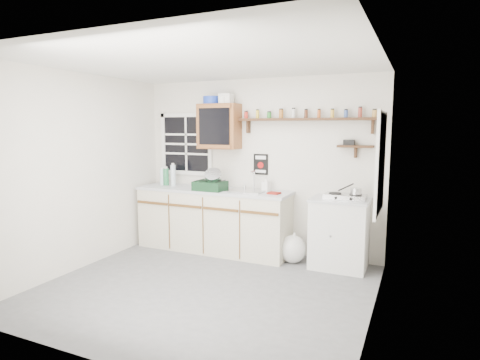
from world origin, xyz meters
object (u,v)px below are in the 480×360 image
at_px(upper_cabinet, 219,126).
at_px(spice_shelf, 306,119).
at_px(right_cabinet, 339,233).
at_px(hotplate, 345,197).
at_px(dish_rack, 211,183).
at_px(main_cabinet, 213,220).

height_order(upper_cabinet, spice_shelf, upper_cabinet).
distance_m(right_cabinet, hotplate, 0.49).
height_order(right_cabinet, hotplate, hotplate).
relative_size(spice_shelf, hotplate, 3.71).
distance_m(upper_cabinet, spice_shelf, 1.28).
relative_size(spice_shelf, dish_rack, 4.36).
relative_size(right_cabinet, spice_shelf, 0.48).
bearing_deg(spice_shelf, dish_rack, -165.39).
relative_size(main_cabinet, upper_cabinet, 3.55).
relative_size(upper_cabinet, dish_rack, 1.48).
distance_m(main_cabinet, upper_cabinet, 1.37).
relative_size(main_cabinet, dish_rack, 5.27).
height_order(right_cabinet, upper_cabinet, upper_cabinet).
height_order(main_cabinet, dish_rack, dish_rack).
bearing_deg(upper_cabinet, spice_shelf, 3.11).
bearing_deg(main_cabinet, upper_cabinet, 76.32).
bearing_deg(right_cabinet, spice_shelf, 160.32).
bearing_deg(hotplate, upper_cabinet, 176.01).
bearing_deg(dish_rack, main_cabinet, 108.53).
height_order(main_cabinet, hotplate, hotplate).
bearing_deg(upper_cabinet, main_cabinet, -103.68).
bearing_deg(hotplate, main_cabinet, -179.58).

